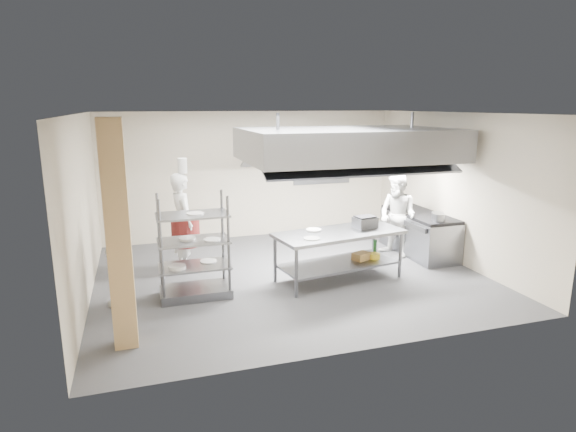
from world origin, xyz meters
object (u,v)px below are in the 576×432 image
object	(u,v)px
pass_rack	(194,246)
griddle	(365,222)
cooking_range	(419,234)
island	(339,256)
chef_plating	(118,260)
chef_head	(183,223)
stockpot	(439,218)
chef_line	(398,216)

from	to	relation	value
pass_rack	griddle	xyz separation A→B (m)	(3.18, 0.15, 0.14)
pass_rack	cooking_range	distance (m)	5.01
island	chef_plating	distance (m)	3.81
pass_rack	chef_head	bearing A→B (deg)	92.09
chef_plating	stockpot	size ratio (longest dim) A/B	6.89
chef_head	stockpot	distance (m)	4.99
griddle	chef_plating	bearing A→B (deg)	173.25
chef_head	griddle	world-z (taller)	chef_head
chef_line	stockpot	distance (m)	0.91
chef_head	pass_rack	bearing A→B (deg)	169.98
cooking_range	griddle	world-z (taller)	griddle
chef_plating	cooking_range	bearing A→B (deg)	76.78
cooking_range	chef_line	distance (m)	0.71
chef_head	griddle	size ratio (longest dim) A/B	4.82
stockpot	griddle	bearing A→B (deg)	-178.75
chef_line	chef_plating	world-z (taller)	chef_line
island	cooking_range	size ratio (longest dim) A/B	1.17
island	chef_plating	world-z (taller)	chef_plating
chef_plating	chef_head	bearing A→B (deg)	118.19
chef_head	chef_plating	world-z (taller)	chef_head
pass_rack	cooking_range	size ratio (longest dim) A/B	0.87
stockpot	cooking_range	bearing A→B (deg)	83.72
island	cooking_range	distance (m)	2.48
cooking_range	stockpot	distance (m)	0.98
pass_rack	chef_head	distance (m)	1.35
chef_line	stockpot	xyz separation A→B (m)	(0.46, -0.78, 0.10)
pass_rack	griddle	bearing A→B (deg)	2.84
island	chef_head	size ratio (longest dim) A/B	1.22
island	pass_rack	size ratio (longest dim) A/B	1.35
cooking_range	chef_line	size ratio (longest dim) A/B	1.14
island	stockpot	size ratio (longest dim) A/B	10.39
island	chef_line	distance (m)	2.02
chef_head	chef_line	bearing A→B (deg)	-106.98
island	stockpot	xyz separation A→B (m)	(2.20, 0.17, 0.52)
chef_line	stockpot	size ratio (longest dim) A/B	7.75
chef_line	stockpot	bearing A→B (deg)	7.34
island	chef_plating	bearing A→B (deg)	171.83
chef_head	griddle	bearing A→B (deg)	-122.36
chef_line	island	bearing A→B (deg)	-84.78
island	chef_plating	xyz separation A→B (m)	(-3.79, -0.09, 0.32)
pass_rack	cooking_range	world-z (taller)	pass_rack
chef_line	griddle	size ratio (longest dim) A/B	4.41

